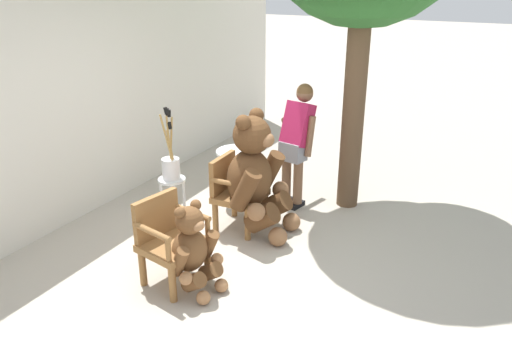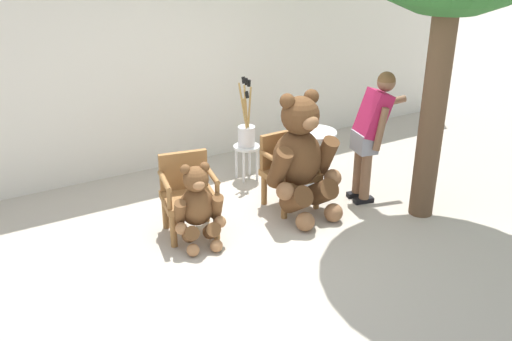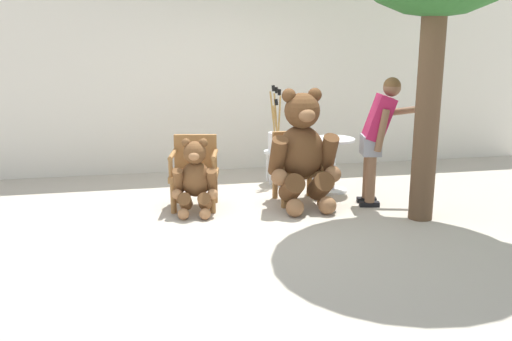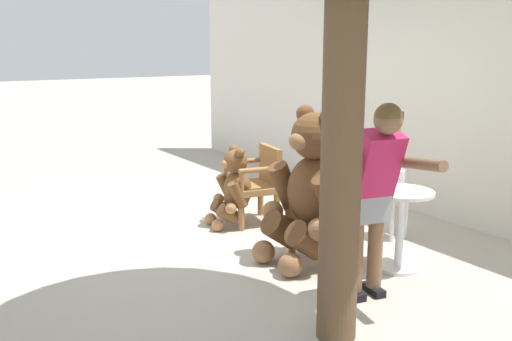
% 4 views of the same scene
% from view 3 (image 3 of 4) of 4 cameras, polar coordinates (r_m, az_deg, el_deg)
% --- Properties ---
extents(ground_plane, '(60.00, 60.00, 0.00)m').
position_cam_3_polar(ground_plane, '(6.66, -0.24, -4.49)').
color(ground_plane, '#B2A899').
extents(back_wall, '(10.00, 0.16, 2.80)m').
position_cam_3_polar(back_wall, '(8.72, -3.34, 9.24)').
color(back_wall, silver).
rests_on(back_wall, ground).
extents(wooden_chair_left, '(0.65, 0.62, 0.86)m').
position_cam_3_polar(wooden_chair_left, '(6.92, -6.16, 0.10)').
color(wooden_chair_left, olive).
rests_on(wooden_chair_left, ground).
extents(wooden_chair_right, '(0.58, 0.54, 0.86)m').
position_cam_3_polar(wooden_chair_right, '(7.14, 4.03, 0.58)').
color(wooden_chair_right, olive).
rests_on(wooden_chair_right, ground).
extents(teddy_bear_large, '(0.86, 0.82, 1.43)m').
position_cam_3_polar(teddy_bear_large, '(6.85, 4.67, 2.06)').
color(teddy_bear_large, brown).
rests_on(teddy_bear_large, ground).
extents(teddy_bear_small, '(0.55, 0.55, 0.89)m').
position_cam_3_polar(teddy_bear_small, '(6.64, -6.09, -0.70)').
color(teddy_bear_small, brown).
rests_on(teddy_bear_small, ground).
extents(person_visitor, '(0.80, 0.48, 1.56)m').
position_cam_3_polar(person_visitor, '(7.01, 12.13, 3.90)').
color(person_visitor, black).
rests_on(person_visitor, ground).
extents(white_stool, '(0.34, 0.34, 0.46)m').
position_cam_3_polar(white_stool, '(7.99, 1.99, 1.24)').
color(white_stool, silver).
rests_on(white_stool, ground).
extents(brush_bucket, '(0.22, 0.22, 0.92)m').
position_cam_3_polar(brush_bucket, '(7.93, 2.01, 3.32)').
color(brush_bucket, white).
rests_on(brush_bucket, white_stool).
extents(round_side_table, '(0.56, 0.56, 0.72)m').
position_cam_3_polar(round_side_table, '(7.60, 7.70, 1.19)').
color(round_side_table, silver).
rests_on(round_side_table, ground).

